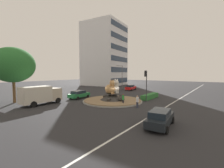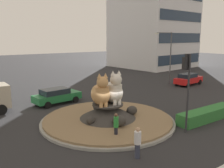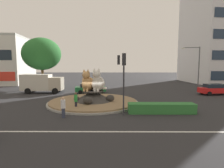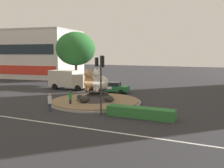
# 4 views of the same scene
# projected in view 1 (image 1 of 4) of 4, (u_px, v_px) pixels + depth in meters

# --- Properties ---
(ground_plane) EXTENTS (160.00, 160.00, 0.00)m
(ground_plane) POSITION_uv_depth(u_px,v_px,m) (113.00, 101.00, 26.78)
(ground_plane) COLOR #28282B
(lane_centreline) EXTENTS (112.00, 0.20, 0.01)m
(lane_centreline) POSITION_uv_depth(u_px,v_px,m) (164.00, 108.00, 21.51)
(lane_centreline) COLOR silver
(lane_centreline) RESTS_ON ground
(roundabout_island) EXTENTS (10.38, 10.38, 1.46)m
(roundabout_island) POSITION_uv_depth(u_px,v_px,m) (113.00, 99.00, 26.75)
(roundabout_island) COLOR gray
(roundabout_island) RESTS_ON ground
(cat_statue_calico) EXTENTS (1.99, 2.46, 2.49)m
(cat_statue_calico) POSITION_uv_depth(u_px,v_px,m) (110.00, 88.00, 26.16)
(cat_statue_calico) COLOR tan
(cat_statue_calico) RESTS_ON roundabout_island
(cat_statue_white) EXTENTS (1.94, 2.56, 2.61)m
(cat_statue_white) POSITION_uv_depth(u_px,v_px,m) (114.00, 88.00, 27.07)
(cat_statue_white) COLOR silver
(cat_statue_white) RESTS_ON roundabout_island
(traffic_light_mast) EXTENTS (0.77, 0.48, 5.44)m
(traffic_light_mast) POSITION_uv_depth(u_px,v_px,m) (146.00, 79.00, 26.20)
(traffic_light_mast) COLOR #2D2D33
(traffic_light_mast) RESTS_ON ground
(office_tower) EXTENTS (16.21, 16.06, 25.40)m
(office_tower) POSITION_uv_depth(u_px,v_px,m) (105.00, 55.00, 63.56)
(office_tower) COLOR silver
(office_tower) RESTS_ON ground
(clipped_hedge_strip) EXTENTS (6.12, 1.20, 0.90)m
(clipped_hedge_strip) POSITION_uv_depth(u_px,v_px,m) (150.00, 96.00, 29.74)
(clipped_hedge_strip) COLOR #2D7033
(clipped_hedge_strip) RESTS_ON ground
(broadleaf_tree_behind_island) EXTENTS (6.86, 6.86, 9.27)m
(broadleaf_tree_behind_island) POSITION_uv_depth(u_px,v_px,m) (13.00, 65.00, 25.16)
(broadleaf_tree_behind_island) COLOR brown
(broadleaf_tree_behind_island) RESTS_ON ground
(streetlight_arm) EXTENTS (2.79, 0.54, 7.18)m
(streetlight_arm) POSITION_uv_depth(u_px,v_px,m) (121.00, 76.00, 43.55)
(streetlight_arm) COLOR #4C4C51
(streetlight_arm) RESTS_ON ground
(pedestrian_green_shirt) EXTENTS (0.32, 0.32, 1.74)m
(pedestrian_green_shirt) POSITION_uv_depth(u_px,v_px,m) (123.00, 99.00, 23.81)
(pedestrian_green_shirt) COLOR black
(pedestrian_green_shirt) RESTS_ON ground
(pedestrian_white_shirt) EXTENTS (0.39, 0.39, 1.77)m
(pedestrian_white_shirt) POSITION_uv_depth(u_px,v_px,m) (137.00, 101.00, 21.80)
(pedestrian_white_shirt) COLOR #33384C
(pedestrian_white_shirt) RESTS_ON ground
(sedan_on_far_lane) EXTENTS (4.95, 2.45, 1.60)m
(sedan_on_far_lane) POSITION_uv_depth(u_px,v_px,m) (131.00, 87.00, 44.30)
(sedan_on_far_lane) COLOR red
(sedan_on_far_lane) RESTS_ON ground
(hatchback_near_shophouse) EXTENTS (4.82, 2.32, 1.60)m
(hatchback_near_shophouse) POSITION_uv_depth(u_px,v_px,m) (160.00, 118.00, 14.09)
(hatchback_near_shophouse) COLOR black
(hatchback_near_shophouse) RESTS_ON ground
(parked_car_right) EXTENTS (4.86, 2.57, 1.54)m
(parked_car_right) POSITION_uv_depth(u_px,v_px,m) (79.00, 94.00, 29.99)
(parked_car_right) COLOR #1E6B38
(parked_car_right) RESTS_ON ground
(delivery_box_truck) EXTENTS (6.29, 2.65, 2.93)m
(delivery_box_truck) POSITION_uv_depth(u_px,v_px,m) (41.00, 95.00, 23.96)
(delivery_box_truck) COLOR #B7AD99
(delivery_box_truck) RESTS_ON ground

